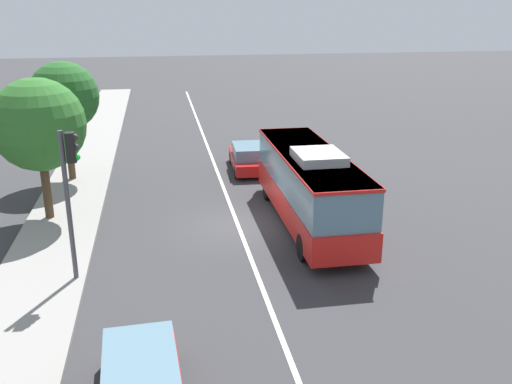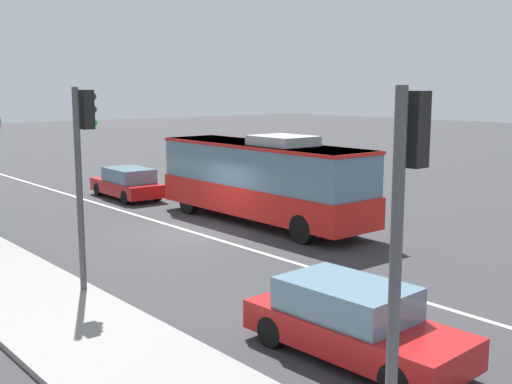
# 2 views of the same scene
# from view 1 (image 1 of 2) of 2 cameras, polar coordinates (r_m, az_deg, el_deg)

# --- Properties ---
(ground_plane) EXTENTS (160.00, 160.00, 0.00)m
(ground_plane) POSITION_cam_1_polar(r_m,az_deg,el_deg) (23.84, -1.83, -3.41)
(ground_plane) COLOR #333335
(sidewalk_kerb) EXTENTS (80.00, 3.08, 0.14)m
(sidewalk_kerb) POSITION_cam_1_polar(r_m,az_deg,el_deg) (24.00, -19.50, -4.20)
(sidewalk_kerb) COLOR gray
(sidewalk_kerb) RESTS_ON ground_plane
(lane_centre_line) EXTENTS (76.00, 0.16, 0.01)m
(lane_centre_line) POSITION_cam_1_polar(r_m,az_deg,el_deg) (23.84, -1.83, -3.39)
(lane_centre_line) COLOR silver
(lane_centre_line) RESTS_ON ground_plane
(transit_bus) EXTENTS (10.00, 2.51, 3.46)m
(transit_bus) POSITION_cam_1_polar(r_m,az_deg,el_deg) (23.49, 5.45, 0.87)
(transit_bus) COLOR red
(transit_bus) RESTS_ON ground_plane
(sedan_red_ahead) EXTENTS (4.57, 1.99, 1.46)m
(sedan_red_ahead) POSITION_cam_1_polar(r_m,az_deg,el_deg) (31.44, -0.78, 3.50)
(sedan_red_ahead) COLOR #B21919
(sedan_red_ahead) RESTS_ON ground_plane
(traffic_light_near_corner) EXTENTS (0.33, 0.62, 5.20)m
(traffic_light_near_corner) POSITION_cam_1_polar(r_m,az_deg,el_deg) (18.89, -18.29, 1.10)
(traffic_light_near_corner) COLOR #47474C
(traffic_light_near_corner) RESTS_ON ground_plane
(street_tree_kerbside_left) EXTENTS (3.83, 3.83, 6.12)m
(street_tree_kerbside_left) POSITION_cam_1_polar(r_m,az_deg,el_deg) (24.87, -21.16, 6.34)
(street_tree_kerbside_left) COLOR #4C3823
(street_tree_kerbside_left) RESTS_ON ground_plane
(street_tree_kerbside_centre) EXTENTS (3.49, 3.49, 6.21)m
(street_tree_kerbside_centre) POSITION_cam_1_polar(r_m,az_deg,el_deg) (30.29, -18.88, 9.11)
(street_tree_kerbside_centre) COLOR #4C3823
(street_tree_kerbside_centre) RESTS_ON ground_plane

